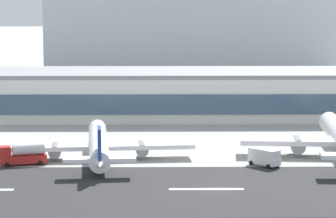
{
  "coord_description": "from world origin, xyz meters",
  "views": [
    {
      "loc": [
        -9.57,
        -126.21,
        30.74
      ],
      "look_at": [
        -7.61,
        31.71,
        8.59
      ],
      "focal_mm": 86.38,
      "sensor_mm": 36.0,
      "label": 1
    }
  ],
  "objects_px": {
    "terminal_building": "(198,94)",
    "service_box_truck_1": "(264,157)",
    "airliner_navy_tail_gate_1": "(98,145)",
    "service_fuel_truck_2": "(23,154)",
    "distant_hotel_block": "(189,19)"
  },
  "relations": [
    {
      "from": "terminal_building",
      "to": "service_box_truck_1",
      "type": "height_order",
      "value": "terminal_building"
    },
    {
      "from": "airliner_navy_tail_gate_1",
      "to": "service_fuel_truck_2",
      "type": "distance_m",
      "value": 14.33
    },
    {
      "from": "distant_hotel_block",
      "to": "airliner_navy_tail_gate_1",
      "type": "bearing_deg",
      "value": -97.56
    },
    {
      "from": "service_box_truck_1",
      "to": "airliner_navy_tail_gate_1",
      "type": "bearing_deg",
      "value": 37.83
    },
    {
      "from": "service_box_truck_1",
      "to": "terminal_building",
      "type": "bearing_deg",
      "value": -32.27
    },
    {
      "from": "airliner_navy_tail_gate_1",
      "to": "service_box_truck_1",
      "type": "distance_m",
      "value": 31.2
    },
    {
      "from": "terminal_building",
      "to": "distant_hotel_block",
      "type": "bearing_deg",
      "value": 88.82
    },
    {
      "from": "airliner_navy_tail_gate_1",
      "to": "service_box_truck_1",
      "type": "height_order",
      "value": "airliner_navy_tail_gate_1"
    },
    {
      "from": "airliner_navy_tail_gate_1",
      "to": "service_fuel_truck_2",
      "type": "xyz_separation_m",
      "value": [
        -13.56,
        -4.59,
        -0.74
      ]
    },
    {
      "from": "airliner_navy_tail_gate_1",
      "to": "service_box_truck_1",
      "type": "xyz_separation_m",
      "value": [
        30.55,
        -6.24,
        -0.98
      ]
    },
    {
      "from": "distant_hotel_block",
      "to": "service_box_truck_1",
      "type": "distance_m",
      "value": 189.16
    },
    {
      "from": "service_box_truck_1",
      "to": "service_fuel_truck_2",
      "type": "relative_size",
      "value": 0.69
    },
    {
      "from": "service_box_truck_1",
      "to": "distant_hotel_block",
      "type": "bearing_deg",
      "value": -38.65
    },
    {
      "from": "terminal_building",
      "to": "airliner_navy_tail_gate_1",
      "type": "relative_size",
      "value": 4.47
    },
    {
      "from": "terminal_building",
      "to": "distant_hotel_block",
      "type": "distance_m",
      "value": 127.38
    }
  ]
}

